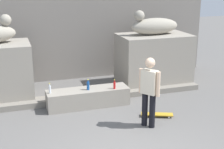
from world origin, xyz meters
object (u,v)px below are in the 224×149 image
object	(u,v)px
skateboard	(157,114)
bottle_red	(114,85)
bottle_clear	(50,89)
skater	(149,89)
statue_reclining_right	(154,26)
bottle_blue	(88,86)

from	to	relation	value
skateboard	bottle_red	xyz separation A→B (m)	(-0.79, 1.06, 0.53)
bottle_red	bottle_clear	world-z (taller)	bottle_clear
skater	bottle_clear	xyz separation A→B (m)	(-2.06, 1.66, -0.32)
bottle_red	statue_reclining_right	bearing A→B (deg)	38.12
skateboard	bottle_blue	size ratio (longest dim) A/B	2.82
statue_reclining_right	skater	xyz separation A→B (m)	(-1.40, -2.85, -1.01)
bottle_red	bottle_clear	size ratio (longest dim) A/B	0.95
skateboard	bottle_red	bearing A→B (deg)	-30.93
skateboard	bottle_blue	bearing A→B (deg)	-16.46
skateboard	bottle_blue	xyz separation A→B (m)	(-1.48, 1.20, 0.54)
skater	skateboard	size ratio (longest dim) A/B	2.05
skateboard	bottle_red	world-z (taller)	bottle_red
skateboard	bottle_clear	bearing A→B (deg)	-3.99
skateboard	bottle_blue	distance (m)	1.98
bottle_blue	bottle_red	world-z (taller)	bottle_blue
skater	bottle_clear	bearing A→B (deg)	14.95
skateboard	skater	bearing A→B (deg)	66.38
skater	skateboard	world-z (taller)	skater
bottle_blue	skater	bearing A→B (deg)	-57.04
statue_reclining_right	skater	bearing A→B (deg)	59.83
statue_reclining_right	bottle_blue	distance (m)	3.05
statue_reclining_right	skateboard	distance (m)	3.22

